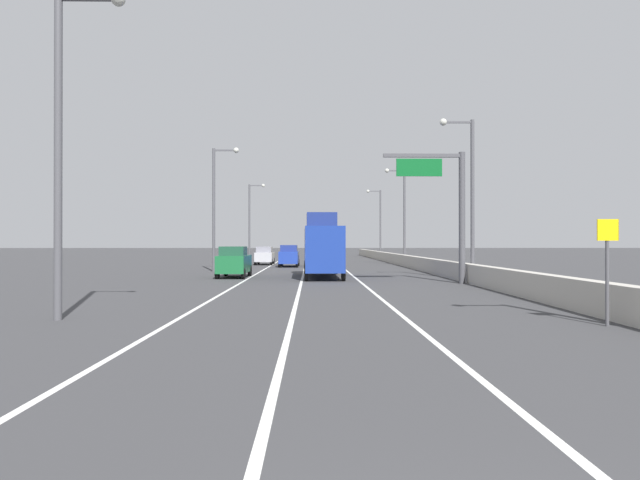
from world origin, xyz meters
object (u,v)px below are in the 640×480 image
speed_advisory_sign (607,263)px  car_yellow_5 (318,251)px  lamp_post_left_near (67,131)px  car_blue_1 (289,256)px  lamp_post_left_far (251,216)px  lamp_post_right_fourth (379,219)px  overhead_sign_gantry (449,201)px  lamp_post_right_third (402,210)px  lamp_post_left_mid (217,200)px  lamp_post_right_second (468,187)px  car_white_4 (318,250)px  car_green_0 (234,262)px  box_truck (323,247)px  car_black_2 (318,256)px  car_silver_3 (265,256)px

speed_advisory_sign → car_yellow_5: 69.60m
lamp_post_left_near → car_blue_1: (5.27, 36.08, -4.69)m
lamp_post_left_near → lamp_post_left_far: (-0.42, 54.84, 0.00)m
speed_advisory_sign → lamp_post_right_fourth: size_ratio=0.30×
overhead_sign_gantry → lamp_post_left_far: 43.38m
lamp_post_right_third → lamp_post_left_near: same height
lamp_post_left_near → lamp_post_left_far: bearing=90.4°
car_blue_1 → lamp_post_left_mid: bearing=-122.2°
lamp_post_right_second → lamp_post_left_near: (-17.06, -16.85, 0.00)m
car_white_4 → overhead_sign_gantry: bearing=-83.7°
car_green_0 → car_blue_1: 16.33m
box_truck → car_green_0: bearing=-177.5°
car_yellow_5 → car_black_2: bearing=-90.6°
lamp_post_right_fourth → car_yellow_5: (-8.75, 5.18, -4.74)m
car_black_2 → box_truck: bearing=-89.8°
lamp_post_left_mid → lamp_post_left_far: bearing=90.5°
car_white_4 → speed_advisory_sign: bearing=-84.6°
lamp_post_right_second → lamp_post_left_far: (-17.48, 37.99, 0.00)m
speed_advisory_sign → box_truck: (-7.54, 21.78, 0.27)m
lamp_post_right_third → lamp_post_right_fourth: (0.40, 22.85, 0.00)m
lamp_post_right_fourth → car_green_0: size_ratio=2.38×
lamp_post_right_second → car_yellow_5: lamp_post_right_second is taller
car_white_4 → box_truck: 54.87m
lamp_post_left_far → car_green_0: size_ratio=2.38×
lamp_post_left_far → car_white_4: lamp_post_left_far is taller
speed_advisory_sign → car_silver_3: speed_advisory_sign is taller
speed_advisory_sign → lamp_post_left_near: (-15.70, 1.48, 3.97)m
car_yellow_5 → car_blue_1: bearing=-95.7°
car_yellow_5 → lamp_post_right_fourth: bearing=-30.6°
car_black_2 → lamp_post_left_near: bearing=-101.9°
car_black_2 → lamp_post_left_mid: bearing=-127.4°
overhead_sign_gantry → car_blue_1: size_ratio=1.67×
car_green_0 → car_yellow_5: size_ratio=1.00×
lamp_post_left_far → car_yellow_5: size_ratio=2.37×
car_silver_3 → box_truck: (5.68, -20.71, 1.09)m
lamp_post_right_second → lamp_post_right_third: same height
lamp_post_right_second → car_blue_1: (-11.79, 19.23, -4.69)m
lamp_post_right_fourth → lamp_post_left_near: same height
lamp_post_left_mid → car_green_0: (2.41, -7.38, -4.70)m
speed_advisory_sign → car_blue_1: speed_advisory_sign is taller
lamp_post_left_far → car_yellow_5: lamp_post_left_far is taller
lamp_post_right_second → car_yellow_5: size_ratio=2.37×
lamp_post_right_fourth → car_yellow_5: size_ratio=2.37×
car_green_0 → car_yellow_5: (6.17, 47.69, -0.04)m
lamp_post_left_far → box_truck: lamp_post_left_far is taller
car_green_0 → box_truck: box_truck is taller
lamp_post_right_second → car_blue_1: size_ratio=2.23×
car_white_4 → lamp_post_right_fourth: bearing=-55.6°
lamp_post_right_fourth → car_blue_1: lamp_post_right_fourth is taller
lamp_post_right_third → car_blue_1: 12.92m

